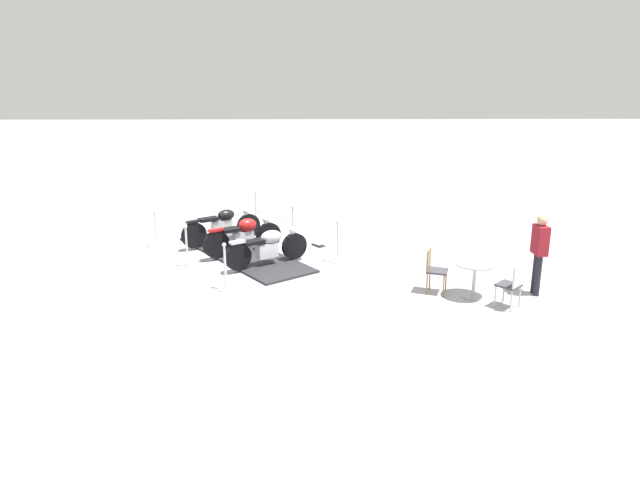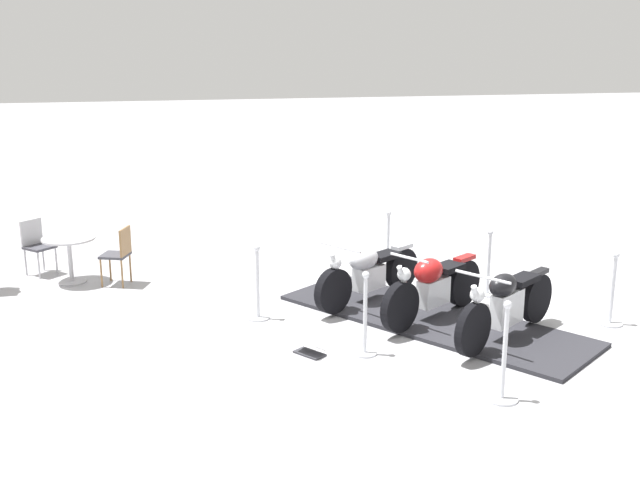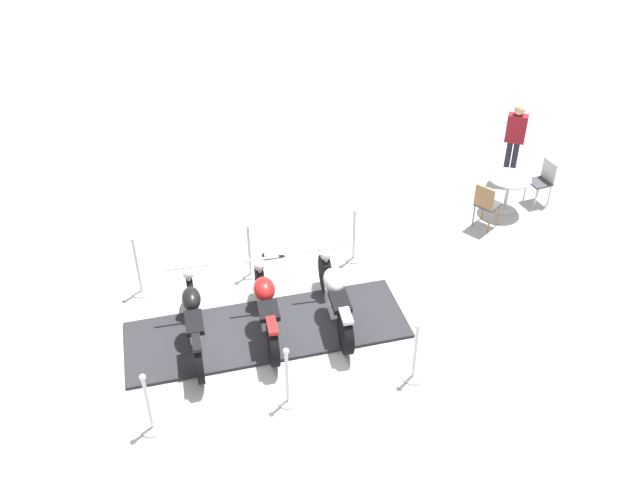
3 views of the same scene
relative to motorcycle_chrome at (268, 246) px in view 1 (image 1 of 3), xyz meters
The scene contains 16 objects.
ground_plane 1.21m from the motorcycle_chrome, 127.65° to the left, with size 80.00×80.00×0.00m, color #B2B2B7.
display_platform 1.20m from the motorcycle_chrome, 127.65° to the left, with size 4.41×1.44×0.05m, color #28282D.
motorcycle_chrome is the anchor object (origin of this frame).
motorcycle_maroon 1.11m from the motorcycle_chrome, 126.00° to the left, with size 1.84×1.25×0.98m.
motorcycle_black 2.22m from the motorcycle_chrome, 126.04° to the left, with size 1.91×1.35×0.98m.
stanchion_right_rear 3.33m from the motorcycle_chrome, 99.78° to the left, with size 0.36×0.36×1.13m.
stanchion_left_front 1.73m from the motorcycle_chrome, 117.39° to the right, with size 0.33×0.33×1.04m.
stanchion_right_front 1.67m from the motorcycle_chrome, ahead, with size 0.32×0.32×1.06m.
stanchion_left_rear 3.36m from the motorcycle_chrome, 153.32° to the left, with size 0.34×0.34×1.02m.
stanchion_right_mid 1.85m from the motorcycle_chrome, 73.01° to the left, with size 0.31×0.31×1.07m.
stanchion_left_mid 1.90m from the motorcycle_chrome, behind, with size 0.30×0.30×1.02m.
info_placard 2.08m from the motorcycle_chrome, 53.55° to the left, with size 0.39×0.43×0.19m.
cafe_table 4.77m from the motorcycle_chrome, 25.17° to the right, with size 0.83×0.83×0.74m.
cafe_chair_near_table 3.95m from the motorcycle_chrome, 26.09° to the right, with size 0.52×0.52×0.92m.
cafe_chair_across_table 5.54m from the motorcycle_chrome, 28.24° to the right, with size 0.57×0.57×0.91m.
bystander_person 5.97m from the motorcycle_chrome, 18.49° to the right, with size 0.24×0.41×1.69m.
Camera 1 is at (1.68, -14.09, 4.52)m, focal length 33.12 mm.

